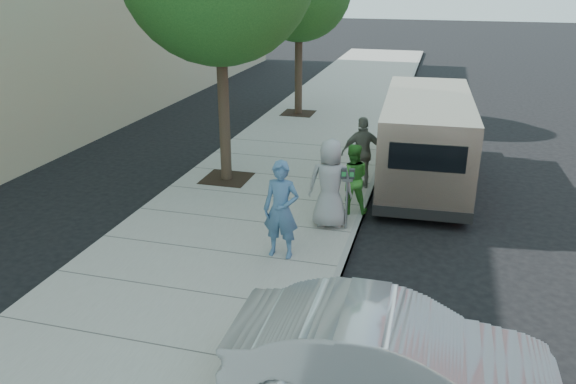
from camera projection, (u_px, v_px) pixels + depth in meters
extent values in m
plane|color=black|center=(287.00, 231.00, 12.09)|extent=(120.00, 120.00, 0.00)
cube|color=gray|center=(243.00, 223.00, 12.31)|extent=(5.00, 60.00, 0.15)
cube|color=gray|center=(353.00, 236.00, 11.71)|extent=(0.12, 60.00, 0.16)
cube|color=black|center=(227.00, 178.00, 14.75)|extent=(1.20, 1.20, 0.01)
cylinder|color=#38281E|center=(224.00, 104.00, 14.03)|extent=(0.28, 0.28, 3.96)
cube|color=black|center=(298.00, 113.00, 21.58)|extent=(1.20, 1.20, 0.01)
cylinder|color=#38281E|center=(299.00, 67.00, 20.93)|extent=(0.28, 0.28, 3.52)
cylinder|color=gray|center=(347.00, 205.00, 11.68)|extent=(0.05, 0.05, 1.06)
cube|color=gray|center=(348.00, 180.00, 11.47)|extent=(0.21, 0.09, 0.08)
cube|color=#2D2D30|center=(344.00, 173.00, 11.44)|extent=(0.13, 0.11, 0.21)
cube|color=#2D2D30|center=(352.00, 174.00, 11.42)|extent=(0.13, 0.11, 0.21)
cube|color=beige|center=(426.00, 138.00, 14.31)|extent=(2.34, 5.76, 2.09)
cube|color=beige|center=(424.00, 127.00, 17.32)|extent=(1.96, 0.66, 0.89)
cube|color=black|center=(427.00, 158.00, 11.59)|extent=(1.58, 0.09, 0.58)
cylinder|color=black|center=(391.00, 147.00, 16.52)|extent=(0.31, 0.81, 0.80)
cylinder|color=black|center=(456.00, 151.00, 16.14)|extent=(0.31, 0.81, 0.80)
cylinder|color=black|center=(381.00, 194.00, 13.02)|extent=(0.31, 0.81, 0.80)
cylinder|color=black|center=(464.00, 201.00, 12.63)|extent=(0.31, 0.81, 0.80)
imported|color=#B0B2B7|center=(390.00, 359.00, 7.04)|extent=(4.16, 1.49, 1.37)
imported|color=#456B93|center=(281.00, 210.00, 10.42)|extent=(0.70, 0.48, 1.88)
imported|color=#388A2D|center=(352.00, 179.00, 12.41)|extent=(0.88, 0.75, 1.59)
imported|color=#959597|center=(330.00, 184.00, 11.67)|extent=(1.01, 0.74, 1.91)
imported|color=slate|center=(363.00, 153.00, 13.84)|extent=(1.14, 0.73, 1.80)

